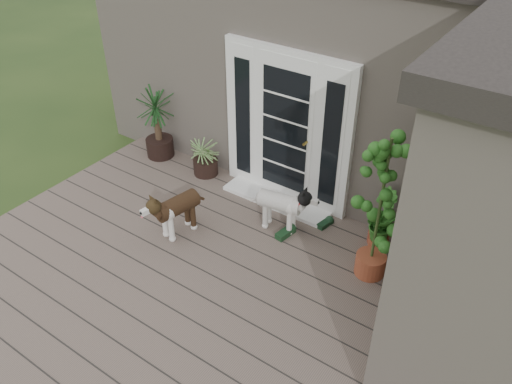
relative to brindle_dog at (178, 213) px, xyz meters
The scene contains 14 objects.
deck 1.18m from the brindle_dog, 39.54° to the right, with size 6.20×4.60×0.12m, color #6B5B4C.
house_main 3.81m from the brindle_dog, 76.23° to the left, with size 7.40×4.00×3.10m, color #665E54.
door_unit 1.80m from the brindle_dog, 65.84° to the left, with size 1.90×0.14×2.15m, color white.
door_step 1.48m from the brindle_dog, 62.60° to the left, with size 1.60×0.40×0.05m, color white.
brindle_dog is the anchor object (origin of this frame).
white_dog 1.30m from the brindle_dog, 38.66° to the left, with size 0.32×0.74×0.62m, color white, non-canonical shape.
spider_plant 1.42m from the brindle_dog, 115.50° to the left, with size 0.61×0.61×0.66m, color #93B871, non-canonical shape.
yucca 2.03m from the brindle_dog, 140.35° to the left, with size 0.82×0.82×1.18m, color black, non-canonical shape.
herb_a 2.53m from the brindle_dog, 27.46° to the left, with size 0.41×0.41×0.52m, color #1A5C1B.
herb_b 2.55m from the brindle_dog, 30.28° to the left, with size 0.38×0.38×0.57m, color #184E16.
herb_c 3.35m from the brindle_dog, 22.54° to the left, with size 0.31×0.31×0.48m, color #1F4D16.
sapling 2.53m from the brindle_dog, 16.95° to the left, with size 0.55×0.55×1.89m, color #22661D, non-canonical shape.
clog_left 1.40m from the brindle_dog, 32.05° to the left, with size 0.16×0.34×0.10m, color black, non-canonical shape.
clog_right 1.93m from the brindle_dog, 38.82° to the left, with size 0.13×0.28×0.09m, color black, non-canonical shape.
Camera 1 is at (2.93, -2.60, 4.45)m, focal length 36.33 mm.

